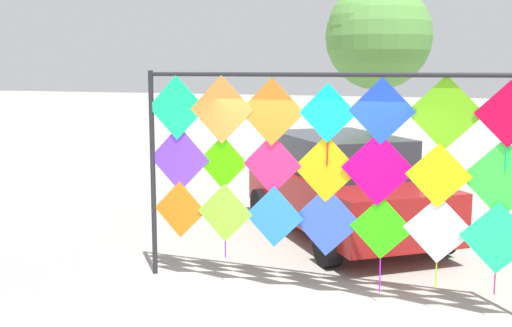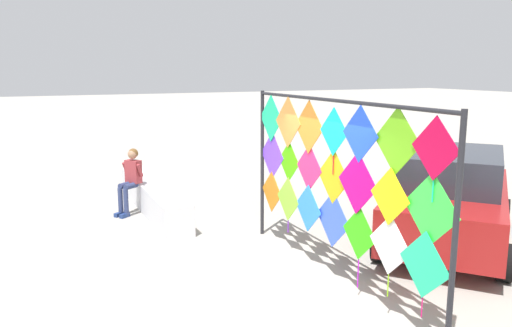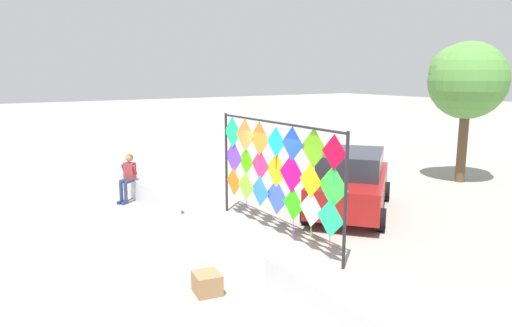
% 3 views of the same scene
% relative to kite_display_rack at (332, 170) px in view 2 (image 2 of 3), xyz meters
% --- Properties ---
extents(ground, '(120.00, 120.00, 0.00)m').
position_rel_kite_display_rack_xyz_m(ground, '(-0.21, -1.28, -1.75)').
color(ground, '#9E998E').
extents(plaza_ledge_left, '(4.54, 0.60, 0.65)m').
position_rel_kite_display_rack_xyz_m(plaza_ledge_left, '(-5.08, -1.59, -1.43)').
color(plaza_ledge_left, silver).
rests_on(plaza_ledge_left, ground).
extents(kite_display_rack, '(5.01, 0.08, 2.86)m').
position_rel_kite_display_rack_xyz_m(kite_display_rack, '(0.00, 0.00, 0.00)').
color(kite_display_rack, '#232328').
rests_on(kite_display_rack, ground).
extents(seated_vendor, '(0.67, 0.72, 1.49)m').
position_rel_kite_display_rack_xyz_m(seated_vendor, '(-5.01, -2.09, -0.87)').
color(seated_vendor, navy).
rests_on(seated_vendor, ground).
extents(parked_car, '(4.38, 4.68, 1.75)m').
position_rel_kite_display_rack_xyz_m(parked_car, '(-0.54, 3.03, -0.87)').
color(parked_car, maroon).
rests_on(parked_car, ground).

